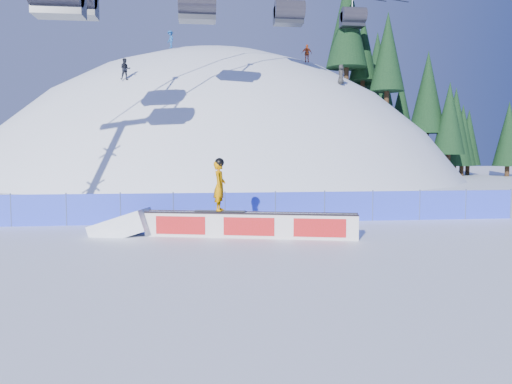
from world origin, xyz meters
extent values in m
plane|color=white|center=(0.00, 0.00, 0.00)|extent=(160.00, 160.00, 0.00)
sphere|color=white|center=(0.00, 42.00, -18.00)|extent=(64.00, 64.00, 64.00)
cylinder|color=#302013|center=(14.50, 43.86, 11.07)|extent=(0.50, 0.50, 1.40)
cone|color=black|center=(14.50, 43.86, 14.96)|extent=(2.90, 2.90, 6.59)
cylinder|color=#302013|center=(14.89, 41.54, 10.92)|extent=(0.50, 0.50, 1.40)
cone|color=black|center=(14.89, 41.54, 14.80)|extent=(2.89, 2.89, 6.57)
cylinder|color=#302013|center=(18.47, 44.08, 8.65)|extent=(0.50, 0.50, 1.40)
cone|color=black|center=(18.47, 44.08, 14.10)|extent=(4.27, 4.27, 9.71)
cylinder|color=#302013|center=(19.71, 37.33, 7.38)|extent=(0.50, 0.50, 1.40)
cone|color=black|center=(19.71, 37.33, 11.10)|extent=(2.75, 2.75, 6.25)
cylinder|color=#302013|center=(22.07, 42.62, 5.76)|extent=(0.50, 0.50, 1.40)
cone|color=black|center=(22.07, 42.62, 11.11)|extent=(4.18, 4.18, 9.50)
cylinder|color=#302013|center=(21.26, 42.64, 6.51)|extent=(0.50, 0.50, 1.40)
cone|color=black|center=(21.26, 42.64, 11.86)|extent=(4.18, 4.18, 9.51)
cylinder|color=#302013|center=(25.04, 41.38, 2.52)|extent=(0.50, 0.50, 1.40)
cone|color=black|center=(25.04, 41.38, 7.75)|extent=(4.08, 4.08, 9.26)
cylinder|color=#302013|center=(25.05, 37.33, 1.95)|extent=(0.50, 0.50, 1.40)
cone|color=black|center=(25.05, 37.33, 6.44)|extent=(3.42, 3.42, 7.77)
cylinder|color=#302013|center=(29.08, 40.21, 0.60)|extent=(0.50, 0.50, 1.40)
cone|color=black|center=(29.08, 40.21, 4.62)|extent=(3.01, 3.01, 6.84)
cylinder|color=#302013|center=(29.93, 42.32, 0.60)|extent=(0.50, 0.50, 1.40)
cone|color=black|center=(29.93, 42.32, 4.50)|extent=(2.91, 2.91, 6.61)
cylinder|color=#302013|center=(31.25, 45.83, 0.60)|extent=(0.50, 0.50, 1.40)
cone|color=black|center=(31.25, 45.83, 6.09)|extent=(4.31, 4.31, 9.79)
cylinder|color=#302013|center=(32.82, 37.20, 0.60)|extent=(0.50, 0.50, 1.40)
cube|color=blue|center=(0.00, 4.50, 0.60)|extent=(22.00, 0.03, 1.20)
cylinder|color=#3C496C|center=(-9.00, 4.50, 0.65)|extent=(0.05, 0.05, 1.30)
cylinder|color=#3C496C|center=(-7.00, 4.50, 0.65)|extent=(0.05, 0.05, 1.30)
cylinder|color=#3C496C|center=(-5.00, 4.50, 0.65)|extent=(0.05, 0.05, 1.30)
cylinder|color=#3C496C|center=(-3.00, 4.50, 0.65)|extent=(0.05, 0.05, 1.30)
cylinder|color=#3C496C|center=(-1.00, 4.50, 0.65)|extent=(0.05, 0.05, 1.30)
cylinder|color=#3C496C|center=(1.00, 4.50, 0.65)|extent=(0.05, 0.05, 1.30)
cylinder|color=#3C496C|center=(3.00, 4.50, 0.65)|extent=(0.05, 0.05, 1.30)
cylinder|color=#3C496C|center=(5.00, 4.50, 0.65)|extent=(0.05, 0.05, 1.30)
cylinder|color=#3C496C|center=(7.00, 4.50, 0.65)|extent=(0.05, 0.05, 1.30)
cylinder|color=#3C496C|center=(9.00, 4.50, 0.65)|extent=(0.05, 0.05, 1.30)
cylinder|color=#3C496C|center=(11.00, 4.50, 0.65)|extent=(0.05, 0.05, 1.30)
cylinder|color=#292830|center=(-2.00, 17.93, 12.36)|extent=(2.40, 1.50, 1.50)
cylinder|color=#292830|center=(5.50, 26.13, 14.40)|extent=(2.40, 1.50, 1.50)
cylinder|color=#292830|center=(13.75, 35.15, 16.64)|extent=(2.40, 1.50, 1.50)
cube|color=silver|center=(-0.37, 1.09, 0.39)|extent=(6.87, 2.08, 0.78)
cube|color=gray|center=(-0.37, 1.09, 0.80)|extent=(6.80, 2.08, 0.03)
cube|color=black|center=(-0.43, 0.86, 0.81)|extent=(6.77, 1.68, 0.05)
cube|color=black|center=(-0.32, 1.31, 0.81)|extent=(6.77, 1.68, 0.05)
cube|color=red|center=(-0.43, 0.87, 0.39)|extent=(6.43, 1.59, 0.59)
cube|color=red|center=(-0.32, 1.31, 0.39)|extent=(6.43, 1.59, 0.59)
cube|color=black|center=(-1.34, 1.32, 0.85)|extent=(1.71, 0.70, 0.03)
imported|color=#D38400|center=(-1.34, 1.32, 1.68)|extent=(0.51, 0.66, 1.63)
sphere|color=black|center=(-1.34, 1.32, 2.44)|extent=(0.30, 0.30, 0.30)
imported|color=black|center=(-7.65, 25.74, 9.31)|extent=(0.89, 0.74, 1.65)
imported|color=#B8491A|center=(8.21, 31.85, 12.04)|extent=(1.00, 0.50, 1.65)
imported|color=#184B92|center=(-4.60, 35.23, 13.76)|extent=(1.04, 1.23, 1.65)
imported|color=#282828|center=(10.34, 27.70, 9.52)|extent=(0.96, 0.92, 1.65)
camera|label=1|loc=(-2.03, -14.94, 2.78)|focal=35.00mm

